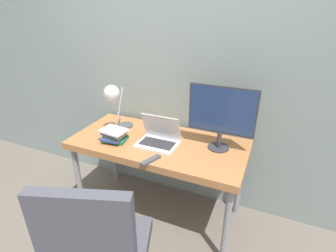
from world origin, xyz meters
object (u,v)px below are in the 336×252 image
at_px(office_chair, 97,248).
at_px(laptop, 159,138).
at_px(monitor, 222,113).
at_px(desk_lamp, 114,98).
at_px(book_stack, 114,135).

bearing_deg(office_chair, laptop, 92.52).
height_order(monitor, desk_lamp, monitor).
relative_size(office_chair, book_stack, 4.70).
height_order(desk_lamp, book_stack, desk_lamp).
xyz_separation_m(laptop, monitor, (0.47, 0.13, 0.25)).
xyz_separation_m(monitor, book_stack, (-0.84, -0.24, -0.25)).
distance_m(desk_lamp, book_stack, 0.32).
bearing_deg(monitor, desk_lamp, -173.80).
bearing_deg(office_chair, desk_lamp, 116.55).
height_order(laptop, book_stack, laptop).
xyz_separation_m(monitor, desk_lamp, (-0.91, -0.10, 0.03)).
relative_size(laptop, monitor, 0.63).
relative_size(laptop, book_stack, 1.45).
xyz_separation_m(office_chair, book_stack, (-0.41, 0.81, 0.26)).
bearing_deg(desk_lamp, monitor, 6.20).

